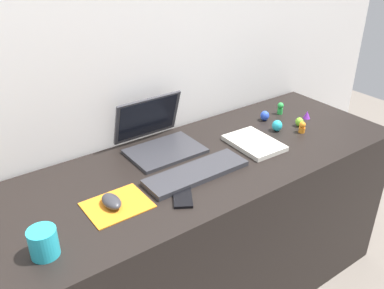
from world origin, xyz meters
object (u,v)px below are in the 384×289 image
(keyboard, at_px, (196,173))
(toy_figurine_cyan, at_px, (277,126))
(cell_phone, at_px, (183,196))
(coffee_mug, at_px, (43,243))
(toy_figurine_orange, at_px, (302,127))
(toy_figurine_lime, at_px, (299,122))
(toy_figurine_green, at_px, (280,108))
(notebook_pad, at_px, (254,143))
(toy_figurine_blue, at_px, (265,116))
(toy_figurine_purple, at_px, (307,115))
(mouse, at_px, (111,201))
(laptop, at_px, (157,136))

(keyboard, bearing_deg, toy_figurine_cyan, 9.72)
(cell_phone, relative_size, coffee_mug, 1.47)
(toy_figurine_orange, height_order, toy_figurine_lime, toy_figurine_orange)
(toy_figurine_cyan, bearing_deg, toy_figurine_green, 39.51)
(notebook_pad, xyz_separation_m, toy_figurine_blue, (0.22, 0.16, 0.01))
(notebook_pad, relative_size, toy_figurine_cyan, 4.69)
(toy_figurine_purple, distance_m, toy_figurine_green, 0.13)
(toy_figurine_purple, bearing_deg, mouse, -175.07)
(cell_phone, bearing_deg, mouse, -172.67)
(mouse, xyz_separation_m, toy_figurine_cyan, (0.87, 0.08, 0.00))
(toy_figurine_cyan, distance_m, toy_figurine_orange, 0.11)
(toy_figurine_purple, bearing_deg, notebook_pad, -172.39)
(cell_phone, bearing_deg, toy_figurine_lime, 42.47)
(mouse, distance_m, toy_figurine_green, 1.04)
(toy_figurine_orange, distance_m, toy_figurine_lime, 0.07)
(toy_figurine_purple, bearing_deg, toy_figurine_cyan, -177.17)
(mouse, bearing_deg, cell_phone, -23.78)
(notebook_pad, bearing_deg, toy_figurine_cyan, 15.23)
(mouse, height_order, toy_figurine_purple, same)
(coffee_mug, xyz_separation_m, toy_figurine_green, (1.27, 0.30, -0.01))
(toy_figurine_orange, distance_m, toy_figurine_green, 0.22)
(toy_figurine_lime, bearing_deg, toy_figurine_blue, 121.45)
(coffee_mug, height_order, toy_figurine_cyan, coffee_mug)
(cell_phone, bearing_deg, laptop, 102.43)
(laptop, xyz_separation_m, toy_figurine_cyan, (0.52, -0.18, -0.03))
(toy_figurine_blue, xyz_separation_m, toy_figurine_green, (0.12, 0.01, 0.01))
(toy_figurine_green, bearing_deg, coffee_mug, -166.56)
(mouse, bearing_deg, toy_figurine_orange, 0.28)
(cell_phone, distance_m, coffee_mug, 0.48)
(keyboard, bearing_deg, notebook_pad, 7.84)
(toy_figurine_cyan, height_order, toy_figurine_lime, toy_figurine_cyan)
(mouse, relative_size, toy_figurine_blue, 2.05)
(keyboard, height_order, toy_figurine_lime, toy_figurine_lime)
(keyboard, distance_m, toy_figurine_green, 0.71)
(cell_phone, bearing_deg, coffee_mug, -148.92)
(cell_phone, distance_m, toy_figurine_blue, 0.74)
(coffee_mug, bearing_deg, toy_figurine_green, 13.44)
(cell_phone, relative_size, toy_figurine_cyan, 2.50)
(laptop, bearing_deg, toy_figurine_lime, -18.00)
(toy_figurine_green, xyz_separation_m, toy_figurine_lime, (-0.03, -0.15, -0.01))
(laptop, height_order, mouse, laptop)
(toy_figurine_blue, distance_m, toy_figurine_green, 0.12)
(toy_figurine_green, bearing_deg, keyboard, -162.33)
(toy_figurine_green, distance_m, toy_figurine_lime, 0.15)
(toy_figurine_orange, height_order, toy_figurine_green, toy_figurine_green)
(keyboard, bearing_deg, laptop, 90.59)
(cell_phone, height_order, coffee_mug, coffee_mug)
(cell_phone, height_order, toy_figurine_lime, toy_figurine_lime)
(toy_figurine_blue, bearing_deg, toy_figurine_lime, -58.55)
(toy_figurine_purple, bearing_deg, coffee_mug, -171.91)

